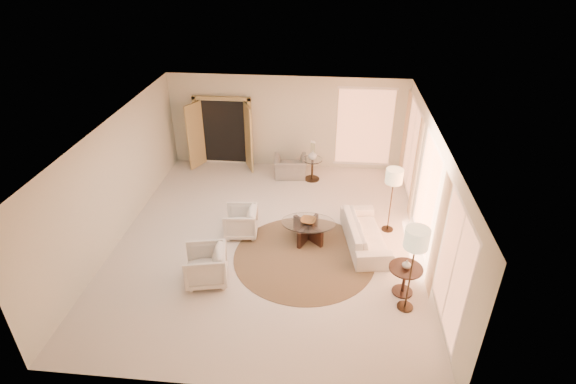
# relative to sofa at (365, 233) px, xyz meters

# --- Properties ---
(room) EXTENTS (7.04, 8.04, 2.83)m
(room) POSITION_rel_sofa_xyz_m (-2.21, -0.07, 1.10)
(room) COLOR silver
(room) RESTS_ON ground
(windows_right) EXTENTS (0.10, 6.40, 2.40)m
(windows_right) POSITION_rel_sofa_xyz_m (1.24, 0.03, 1.05)
(windows_right) COLOR #FF9B66
(windows_right) RESTS_ON room
(window_back_corner) EXTENTS (1.70, 0.10, 2.40)m
(window_back_corner) POSITION_rel_sofa_xyz_m (0.09, 3.88, 1.05)
(window_back_corner) COLOR #FF9B66
(window_back_corner) RESTS_ON room
(curtains_right) EXTENTS (0.06, 5.20, 2.60)m
(curtains_right) POSITION_rel_sofa_xyz_m (1.19, 0.93, 1.00)
(curtains_right) COLOR beige
(curtains_right) RESTS_ON room
(french_doors) EXTENTS (1.95, 0.66, 2.16)m
(french_doors) POSITION_rel_sofa_xyz_m (-4.11, 3.75, 0.77)
(french_doors) COLOR tan
(french_doors) RESTS_ON room
(area_rug) EXTENTS (4.19, 4.19, 0.01)m
(area_rug) POSITION_rel_sofa_xyz_m (-1.36, -0.63, -0.30)
(area_rug) COLOR #3D2A1A
(area_rug) RESTS_ON room
(sofa) EXTENTS (1.13, 2.17, 0.60)m
(sofa) POSITION_rel_sofa_xyz_m (0.00, 0.00, 0.00)
(sofa) COLOR silver
(sofa) RESTS_ON room
(armchair_left) EXTENTS (0.76, 0.80, 0.77)m
(armchair_left) POSITION_rel_sofa_xyz_m (-2.92, 0.11, 0.08)
(armchair_left) COLOR silver
(armchair_left) RESTS_ON room
(armchair_right) EXTENTS (0.93, 0.97, 0.85)m
(armchair_right) POSITION_rel_sofa_xyz_m (-3.31, -1.60, 0.12)
(armchair_right) COLOR silver
(armchair_right) RESTS_ON room
(accent_chair) EXTENTS (1.00, 0.70, 0.82)m
(accent_chair) POSITION_rel_sofa_xyz_m (-2.03, 3.18, 0.11)
(accent_chair) COLOR gray
(accent_chair) RESTS_ON room
(coffee_table) EXTENTS (1.49, 1.49, 0.46)m
(coffee_table) POSITION_rel_sofa_xyz_m (-1.32, 0.08, -0.01)
(coffee_table) COLOR black
(coffee_table) RESTS_ON room
(end_table) EXTENTS (0.66, 0.66, 0.63)m
(end_table) POSITION_rel_sofa_xyz_m (0.69, -1.57, 0.13)
(end_table) COLOR black
(end_table) RESTS_ON room
(side_table) EXTENTS (0.57, 0.57, 0.66)m
(side_table) POSITION_rel_sofa_xyz_m (-1.37, 3.05, 0.10)
(side_table) COLOR #2D2218
(side_table) RESTS_ON room
(floor_lamp_near) EXTENTS (0.40, 0.40, 1.65)m
(floor_lamp_near) POSITION_rel_sofa_xyz_m (0.59, 0.64, 1.10)
(floor_lamp_near) COLOR #2D2218
(floor_lamp_near) RESTS_ON room
(floor_lamp_far) EXTENTS (0.44, 0.44, 1.82)m
(floor_lamp_far) POSITION_rel_sofa_xyz_m (0.69, -2.00, 1.25)
(floor_lamp_far) COLOR #2D2218
(floor_lamp_far) RESTS_ON room
(bowl) EXTENTS (0.40, 0.40, 0.09)m
(bowl) POSITION_rel_sofa_xyz_m (-1.32, 0.08, 0.20)
(bowl) COLOR brown
(bowl) RESTS_ON coffee_table
(end_vase) EXTENTS (0.18, 0.18, 0.18)m
(end_vase) POSITION_rel_sofa_xyz_m (0.69, -1.57, 0.41)
(end_vase) COLOR silver
(end_vase) RESTS_ON end_table
(side_vase) EXTENTS (0.28, 0.28, 0.27)m
(side_vase) POSITION_rel_sofa_xyz_m (-1.37, 3.05, 0.49)
(side_vase) COLOR silver
(side_vase) RESTS_ON side_table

